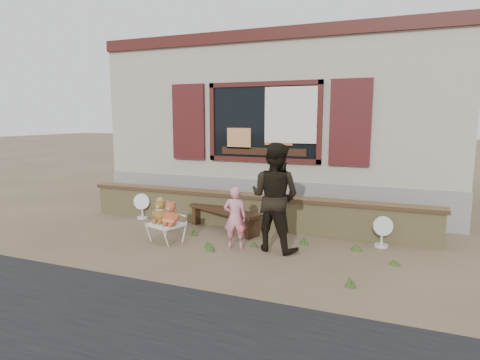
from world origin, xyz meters
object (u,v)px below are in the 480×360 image
at_px(child, 235,218).
at_px(folding_chair, 166,225).
at_px(bench, 224,214).
at_px(teddy_bear_left, 161,210).
at_px(teddy_bear_right, 171,213).
at_px(adult, 275,197).

bearing_deg(child, folding_chair, -11.25).
distance_m(bench, folding_chair, 1.23).
height_order(bench, teddy_bear_left, teddy_bear_left).
height_order(folding_chair, teddy_bear_right, teddy_bear_right).
distance_m(folding_chair, teddy_bear_left, 0.28).
bearing_deg(teddy_bear_right, child, 26.77).
relative_size(folding_chair, adult, 0.37).
xyz_separation_m(bench, folding_chair, (-0.63, -1.05, -0.01)).
height_order(folding_chair, teddy_bear_left, teddy_bear_left).
bearing_deg(bench, folding_chair, -99.34).
xyz_separation_m(teddy_bear_right, child, (1.10, 0.18, -0.03)).
bearing_deg(child, teddy_bear_left, -13.61).
bearing_deg(teddy_bear_left, adult, 25.03).
height_order(teddy_bear_left, adult, adult).
relative_size(teddy_bear_left, adult, 0.24).
xyz_separation_m(bench, teddy_bear_left, (-0.77, -1.01, 0.24)).
distance_m(teddy_bear_left, teddy_bear_right, 0.28).
distance_m(teddy_bear_right, adult, 1.80).
relative_size(folding_chair, teddy_bear_left, 1.55).
xyz_separation_m(teddy_bear_left, adult, (2.00, 0.26, 0.34)).
xyz_separation_m(folding_chair, child, (1.24, 0.14, 0.22)).
relative_size(teddy_bear_right, adult, 0.24).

